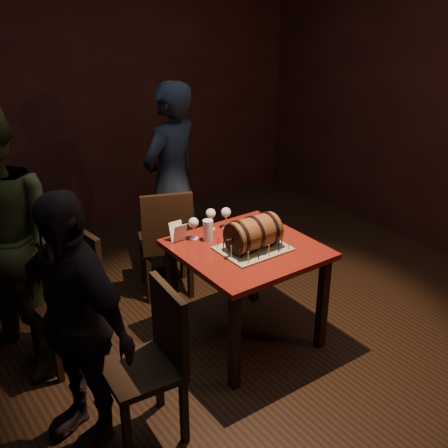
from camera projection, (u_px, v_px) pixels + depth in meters
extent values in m
plane|color=black|center=(231.00, 345.00, 4.04)|extent=(5.00, 5.00, 0.00)
cube|color=black|center=(77.00, 93.00, 5.32)|extent=(5.00, 0.04, 2.80)
cube|color=#54110E|center=(247.00, 249.00, 3.82)|extent=(0.90, 0.90, 0.04)
cube|color=black|center=(234.00, 342.00, 3.49)|extent=(0.06, 0.06, 0.71)
cube|color=black|center=(322.00, 303.00, 3.90)|extent=(0.06, 0.06, 0.71)
cube|color=black|center=(172.00, 290.00, 4.06)|extent=(0.06, 0.06, 0.71)
cube|color=black|center=(255.00, 261.00, 4.46)|extent=(0.06, 0.06, 0.71)
cube|color=gray|center=(253.00, 249.00, 3.77)|extent=(0.45, 0.35, 0.01)
cylinder|color=brown|center=(253.00, 233.00, 3.73)|extent=(0.33, 0.22, 0.22)
cylinder|color=black|center=(239.00, 238.00, 3.66)|extent=(0.02, 0.24, 0.24)
cylinder|color=black|center=(253.00, 233.00, 3.73)|extent=(0.02, 0.24, 0.24)
cylinder|color=black|center=(268.00, 229.00, 3.79)|extent=(0.02, 0.24, 0.24)
cylinder|color=black|center=(233.00, 240.00, 3.64)|extent=(0.01, 0.21, 0.21)
cylinder|color=black|center=(273.00, 227.00, 3.81)|extent=(0.01, 0.21, 0.21)
cylinder|color=black|center=(230.00, 240.00, 3.63)|extent=(0.04, 0.02, 0.02)
sphere|color=black|center=(228.00, 241.00, 3.61)|extent=(0.03, 0.03, 0.03)
cylinder|color=#ECE48D|center=(248.00, 257.00, 3.57)|extent=(0.01, 0.01, 0.08)
cylinder|color=black|center=(248.00, 251.00, 3.55)|extent=(0.00, 0.00, 0.01)
cylinder|color=black|center=(259.00, 253.00, 3.61)|extent=(0.01, 0.01, 0.08)
cylinder|color=black|center=(259.00, 247.00, 3.59)|extent=(0.00, 0.00, 0.01)
cylinder|color=#ECE48D|center=(269.00, 250.00, 3.66)|extent=(0.01, 0.01, 0.08)
cylinder|color=black|center=(269.00, 244.00, 3.64)|extent=(0.00, 0.00, 0.01)
cylinder|color=black|center=(279.00, 247.00, 3.70)|extent=(0.01, 0.01, 0.08)
cylinder|color=black|center=(279.00, 240.00, 3.68)|extent=(0.00, 0.00, 0.01)
cylinder|color=#ECE48D|center=(289.00, 243.00, 3.75)|extent=(0.01, 0.01, 0.08)
cylinder|color=black|center=(289.00, 237.00, 3.73)|extent=(0.00, 0.00, 0.01)
cylinder|color=black|center=(282.00, 239.00, 3.81)|extent=(0.01, 0.01, 0.08)
cylinder|color=black|center=(282.00, 233.00, 3.79)|extent=(0.00, 0.00, 0.01)
cylinder|color=#ECE48D|center=(274.00, 234.00, 3.87)|extent=(0.01, 0.01, 0.08)
cylinder|color=black|center=(274.00, 228.00, 3.85)|extent=(0.00, 0.00, 0.01)
cylinder|color=black|center=(266.00, 230.00, 3.93)|extent=(0.01, 0.01, 0.08)
cylinder|color=black|center=(266.00, 224.00, 3.91)|extent=(0.00, 0.00, 0.01)
cylinder|color=#ECE48D|center=(257.00, 230.00, 3.94)|extent=(0.01, 0.01, 0.08)
cylinder|color=black|center=(258.00, 224.00, 3.92)|extent=(0.00, 0.00, 0.01)
cylinder|color=black|center=(248.00, 232.00, 3.90)|extent=(0.01, 0.01, 0.08)
cylinder|color=black|center=(248.00, 227.00, 3.88)|extent=(0.00, 0.00, 0.01)
cylinder|color=#ECE48D|center=(238.00, 236.00, 3.85)|extent=(0.01, 0.01, 0.08)
cylinder|color=black|center=(238.00, 230.00, 3.83)|extent=(0.00, 0.00, 0.01)
cylinder|color=black|center=(228.00, 239.00, 3.81)|extent=(0.01, 0.01, 0.08)
cylinder|color=black|center=(228.00, 233.00, 3.79)|extent=(0.00, 0.00, 0.01)
cylinder|color=#ECE48D|center=(218.00, 242.00, 3.76)|extent=(0.01, 0.01, 0.08)
cylinder|color=black|center=(218.00, 236.00, 3.74)|extent=(0.00, 0.00, 0.01)
cylinder|color=black|center=(224.00, 246.00, 3.70)|extent=(0.01, 0.01, 0.08)
cylinder|color=black|center=(224.00, 240.00, 3.68)|extent=(0.00, 0.00, 0.01)
cylinder|color=#ECE48D|center=(231.00, 251.00, 3.64)|extent=(0.01, 0.01, 0.08)
cylinder|color=black|center=(231.00, 245.00, 3.62)|extent=(0.00, 0.00, 0.01)
cylinder|color=black|center=(239.00, 256.00, 3.58)|extent=(0.01, 0.01, 0.08)
cylinder|color=black|center=(239.00, 250.00, 3.56)|extent=(0.00, 0.00, 0.01)
cylinder|color=silver|center=(194.00, 238.00, 3.92)|extent=(0.06, 0.06, 0.01)
cylinder|color=silver|center=(194.00, 232.00, 3.90)|extent=(0.01, 0.01, 0.09)
sphere|color=silver|center=(194.00, 223.00, 3.87)|extent=(0.07, 0.07, 0.07)
sphere|color=#591114|center=(194.00, 223.00, 3.88)|extent=(0.05, 0.05, 0.05)
cylinder|color=silver|center=(211.00, 229.00, 4.07)|extent=(0.06, 0.06, 0.01)
cylinder|color=silver|center=(211.00, 223.00, 4.05)|extent=(0.01, 0.01, 0.09)
sphere|color=silver|center=(211.00, 213.00, 4.02)|extent=(0.07, 0.07, 0.07)
cylinder|color=silver|center=(226.00, 228.00, 4.09)|extent=(0.06, 0.06, 0.01)
cylinder|color=silver|center=(226.00, 222.00, 4.07)|extent=(0.01, 0.01, 0.09)
sphere|color=silver|center=(226.00, 212.00, 4.04)|extent=(0.07, 0.07, 0.07)
sphere|color=#BF594C|center=(226.00, 213.00, 4.04)|extent=(0.05, 0.05, 0.05)
cylinder|color=silver|center=(208.00, 230.00, 3.88)|extent=(0.07, 0.07, 0.15)
cylinder|color=#9E5414|center=(208.00, 233.00, 3.88)|extent=(0.06, 0.06, 0.11)
cylinder|color=white|center=(208.00, 224.00, 3.86)|extent=(0.06, 0.06, 0.02)
cube|color=black|center=(165.00, 242.00, 4.56)|extent=(0.52, 0.52, 0.04)
cube|color=black|center=(183.00, 255.00, 4.85)|extent=(0.04, 0.04, 0.43)
cube|color=black|center=(144.00, 260.00, 4.77)|extent=(0.04, 0.04, 0.43)
cube|color=black|center=(190.00, 274.00, 4.55)|extent=(0.04, 0.04, 0.43)
cube|color=black|center=(149.00, 279.00, 4.47)|extent=(0.04, 0.04, 0.43)
cube|color=black|center=(167.00, 222.00, 4.30)|extent=(0.39, 0.18, 0.46)
cube|color=black|center=(65.00, 303.00, 3.72)|extent=(0.44, 0.44, 0.04)
cube|color=black|center=(34.00, 331.00, 3.83)|extent=(0.04, 0.04, 0.43)
cube|color=black|center=(58.00, 354.00, 3.60)|extent=(0.04, 0.04, 0.43)
cube|color=black|center=(79.00, 313.00, 4.04)|extent=(0.04, 0.04, 0.43)
cube|color=black|center=(104.00, 333.00, 3.81)|extent=(0.04, 0.04, 0.43)
cube|color=black|center=(85.00, 261.00, 3.73)|extent=(0.08, 0.40, 0.46)
cube|color=black|center=(142.00, 371.00, 3.10)|extent=(0.43, 0.43, 0.04)
cube|color=black|center=(105.00, 396.00, 3.25)|extent=(0.04, 0.04, 0.43)
cube|color=black|center=(127.00, 435.00, 2.98)|extent=(0.04, 0.04, 0.43)
cube|color=black|center=(159.00, 377.00, 3.41)|extent=(0.04, 0.04, 0.43)
cube|color=black|center=(184.00, 411.00, 3.14)|extent=(0.04, 0.04, 0.43)
cube|color=black|center=(169.00, 323.00, 3.08)|extent=(0.07, 0.40, 0.46)
imported|color=#171F2E|center=(172.00, 182.00, 4.72)|extent=(0.71, 0.59, 1.68)
imported|color=black|center=(73.00, 322.00, 2.98)|extent=(0.61, 0.96, 1.51)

